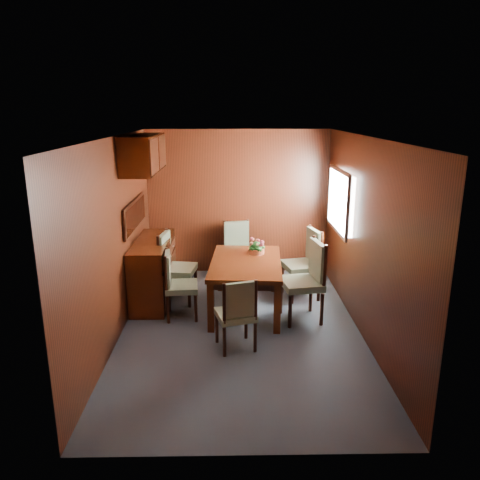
{
  "coord_description": "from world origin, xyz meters",
  "views": [
    {
      "loc": [
        -0.11,
        -5.42,
        2.71
      ],
      "look_at": [
        0.0,
        0.48,
        1.05
      ],
      "focal_mm": 35.0,
      "sensor_mm": 36.0,
      "label": 1
    }
  ],
  "objects_px": {
    "chair_left_near": "(176,281)",
    "chair_head": "(237,311)",
    "sideboard": "(153,271)",
    "dining_table": "(246,268)",
    "chair_right_near": "(308,276)",
    "flower_centerpiece": "(256,245)"
  },
  "relations": [
    {
      "from": "chair_head",
      "to": "dining_table",
      "type": "bearing_deg",
      "value": 67.55
    },
    {
      "from": "dining_table",
      "to": "chair_right_near",
      "type": "distance_m",
      "value": 0.86
    },
    {
      "from": "chair_left_near",
      "to": "chair_head",
      "type": "bearing_deg",
      "value": 35.79
    },
    {
      "from": "dining_table",
      "to": "sideboard",
      "type": "bearing_deg",
      "value": 167.98
    },
    {
      "from": "chair_head",
      "to": "chair_right_near",
      "type": "bearing_deg",
      "value": 25.7
    },
    {
      "from": "sideboard",
      "to": "dining_table",
      "type": "height_order",
      "value": "sideboard"
    },
    {
      "from": "sideboard",
      "to": "flower_centerpiece",
      "type": "distance_m",
      "value": 1.54
    },
    {
      "from": "chair_head",
      "to": "flower_centerpiece",
      "type": "relative_size",
      "value": 3.56
    },
    {
      "from": "chair_right_near",
      "to": "chair_head",
      "type": "bearing_deg",
      "value": 122.28
    },
    {
      "from": "dining_table",
      "to": "chair_left_near",
      "type": "bearing_deg",
      "value": -162.8
    },
    {
      "from": "sideboard",
      "to": "chair_left_near",
      "type": "xyz_separation_m",
      "value": [
        0.4,
        -0.6,
        0.06
      ]
    },
    {
      "from": "chair_right_near",
      "to": "flower_centerpiece",
      "type": "distance_m",
      "value": 0.95
    },
    {
      "from": "flower_centerpiece",
      "to": "sideboard",
      "type": "bearing_deg",
      "value": 178.92
    },
    {
      "from": "chair_left_near",
      "to": "chair_right_near",
      "type": "height_order",
      "value": "chair_right_near"
    },
    {
      "from": "dining_table",
      "to": "flower_centerpiece",
      "type": "bearing_deg",
      "value": 69.2
    },
    {
      "from": "chair_left_near",
      "to": "chair_right_near",
      "type": "distance_m",
      "value": 1.74
    },
    {
      "from": "chair_left_near",
      "to": "dining_table",
      "type": "bearing_deg",
      "value": 98.22
    },
    {
      "from": "dining_table",
      "to": "chair_right_near",
      "type": "xyz_separation_m",
      "value": [
        0.8,
        -0.32,
        -0.01
      ]
    },
    {
      "from": "dining_table",
      "to": "chair_head",
      "type": "height_order",
      "value": "chair_head"
    },
    {
      "from": "chair_left_near",
      "to": "flower_centerpiece",
      "type": "xyz_separation_m",
      "value": [
        1.09,
        0.57,
        0.32
      ]
    },
    {
      "from": "dining_table",
      "to": "chair_head",
      "type": "bearing_deg",
      "value": -92.98
    },
    {
      "from": "dining_table",
      "to": "chair_left_near",
      "type": "relative_size",
      "value": 1.71
    }
  ]
}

